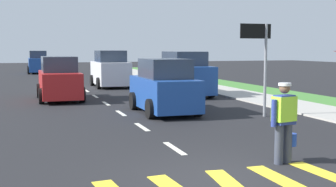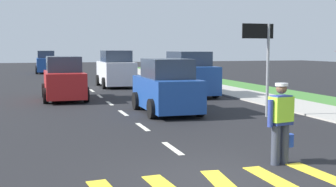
% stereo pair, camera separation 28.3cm
% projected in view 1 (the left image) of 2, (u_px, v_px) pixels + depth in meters
% --- Properties ---
extents(ground_plane, '(96.00, 96.00, 0.00)m').
position_uv_depth(ground_plane, '(79.00, 86.00, 27.76)').
color(ground_plane, black).
extents(sidewalk_right, '(2.40, 72.00, 0.14)m').
position_uv_depth(sidewalk_right, '(274.00, 102.00, 19.61)').
color(sidewalk_right, '#B2ADA3').
rests_on(sidewalk_right, ground).
extents(grass_verge_right, '(2.40, 72.00, 0.06)m').
position_uv_depth(grass_verge_right, '(319.00, 100.00, 20.36)').
color(grass_verge_right, '#478438').
rests_on(grass_verge_right, ground).
extents(crosswalk_stripes, '(4.52, 1.93, 0.01)m').
position_uv_depth(crosswalk_stripes, '(231.00, 185.00, 7.65)').
color(crosswalk_stripes, yellow).
rests_on(crosswalk_stripes, ground).
extents(lane_center_line, '(0.14, 46.40, 0.01)m').
position_uv_depth(lane_center_line, '(72.00, 81.00, 31.72)').
color(lane_center_line, silver).
rests_on(lane_center_line, ground).
extents(road_worker, '(0.73, 0.47, 1.67)m').
position_uv_depth(road_worker, '(284.00, 119.00, 9.05)').
color(road_worker, '#383D4C').
rests_on(road_worker, ground).
extents(lane_direction_sign, '(1.16, 0.11, 3.20)m').
position_uv_depth(lane_direction_sign, '(259.00, 47.00, 15.10)').
color(lane_direction_sign, gray).
rests_on(lane_direction_sign, ground).
extents(car_oncoming_lead, '(1.95, 4.08, 2.00)m').
position_uv_depth(car_oncoming_lead, '(59.00, 80.00, 20.26)').
color(car_oncoming_lead, red).
rests_on(car_oncoming_lead, ground).
extents(car_outgoing_ahead, '(1.93, 3.83, 1.99)m').
position_uv_depth(car_outgoing_ahead, '(164.00, 88.00, 16.16)').
color(car_outgoing_ahead, '#1E4799').
rests_on(car_outgoing_ahead, ground).
extents(car_outgoing_far, '(2.06, 4.10, 2.24)m').
position_uv_depth(car_outgoing_far, '(110.00, 70.00, 27.10)').
color(car_outgoing_far, silver).
rests_on(car_outgoing_far, ground).
extents(car_parked_far, '(2.07, 4.40, 2.21)m').
position_uv_depth(car_parked_far, '(183.00, 75.00, 22.19)').
color(car_parked_far, '#1E4799').
rests_on(car_parked_far, ground).
extents(car_oncoming_third, '(1.97, 4.03, 2.14)m').
position_uv_depth(car_oncoming_third, '(38.00, 63.00, 41.92)').
color(car_oncoming_third, '#1E4799').
rests_on(car_oncoming_third, ground).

